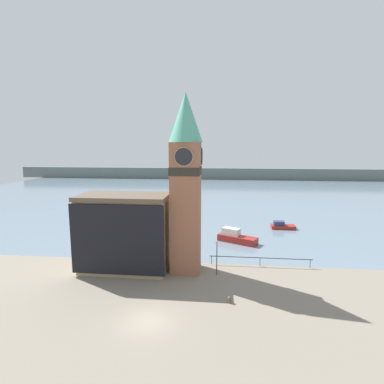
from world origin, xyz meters
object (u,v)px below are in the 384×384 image
(boat_near, at_px, (236,237))
(boat_far, at_px, (282,226))
(mooring_bollard_near, at_px, (230,299))
(clock_tower, at_px, (186,179))
(pier_building, at_px, (124,233))
(lamp_post, at_px, (217,252))

(boat_near, relative_size, boat_far, 1.49)
(boat_near, distance_m, mooring_bollard_near, 18.53)
(boat_far, bearing_deg, clock_tower, -126.33)
(pier_building, height_order, lamp_post, pier_building)
(boat_far, xyz_separation_m, lamp_post, (-11.27, -21.00, 2.29))
(pier_building, xyz_separation_m, boat_far, (22.22, 20.56, -4.09))
(boat_far, height_order, lamp_post, lamp_post)
(clock_tower, distance_m, boat_far, 27.09)
(boat_near, height_order, lamp_post, lamp_post)
(pier_building, distance_m, mooring_bollard_near, 14.58)
(pier_building, distance_m, boat_near, 18.50)
(pier_building, xyz_separation_m, boat_near, (13.64, 11.90, -3.81))
(mooring_bollard_near, xyz_separation_m, lamp_post, (-1.36, 6.13, 2.44))
(clock_tower, distance_m, boat_near, 16.54)
(boat_near, bearing_deg, clock_tower, -91.34)
(pier_building, relative_size, mooring_bollard_near, 16.40)
(lamp_post, bearing_deg, mooring_bollard_near, -77.49)
(pier_building, bearing_deg, clock_tower, 4.24)
(pier_building, distance_m, lamp_post, 11.11)
(clock_tower, height_order, boat_far, clock_tower)
(clock_tower, distance_m, mooring_bollard_near, 13.73)
(mooring_bollard_near, height_order, lamp_post, lamp_post)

